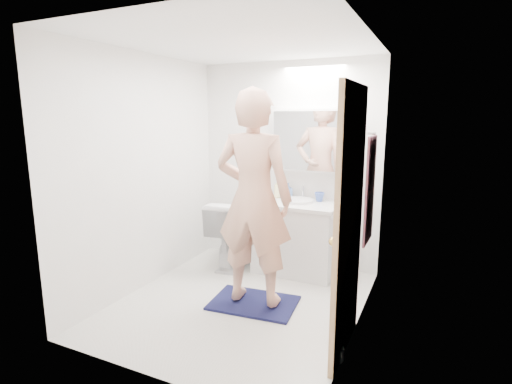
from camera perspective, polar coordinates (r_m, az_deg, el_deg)
The scene contains 23 objects.
floor at distance 3.97m, azimuth -2.26°, elevation -15.62°, with size 2.50×2.50×0.00m, color silver.
ceiling at distance 3.61m, azimuth -2.57°, elevation 20.88°, with size 2.50×2.50×0.00m, color white.
wall_back at distance 4.73m, azimuth 4.60°, elevation 3.92°, with size 2.50×2.50×0.00m, color white.
wall_front at distance 2.58m, azimuth -15.32°, elevation -2.37°, with size 2.50×2.50×0.00m, color white.
wall_left at distance 4.22m, azimuth -15.80°, elevation 2.67°, with size 2.50×2.50×0.00m, color white.
wall_right at distance 3.25m, azimuth 15.07°, elevation 0.35°, with size 2.50×2.50×0.00m, color white.
vanity_cabinet at distance 4.57m, azimuth 5.78°, elevation -6.77°, with size 0.90×0.55×0.78m, color silver.
countertop at distance 4.46m, azimuth 5.88°, elevation -1.75°, with size 0.95×0.58×0.04m, color white.
sink_basin at distance 4.48m, azimuth 6.01°, elevation -1.23°, with size 0.36×0.36×0.03m, color white.
faucet at distance 4.65m, azimuth 6.80°, elevation -0.00°, with size 0.02×0.02×0.16m, color silver.
medicine_cabinet at distance 4.54m, azimuth 7.90°, elevation 7.35°, with size 0.88×0.14×0.70m, color white.
mirror_panel at distance 4.47m, azimuth 7.60°, elevation 7.30°, with size 0.84×0.01×0.66m, color silver.
toilet at distance 4.76m, azimuth -3.28°, elevation -5.85°, with size 0.45×0.79×0.81m, color white.
bath_rug at distance 3.93m, azimuth -0.32°, elevation -15.73°, with size 0.80×0.55×0.02m, color #151541.
person at distance 3.59m, azimuth -0.34°, elevation -0.98°, with size 0.72×0.47×1.97m, color #DA9E83.
door at distance 2.96m, azimuth 13.29°, elevation -4.55°, with size 0.04×0.80×2.00m, color tan.
door_knob at distance 2.70m, azimuth 11.07°, elevation -7.07°, with size 0.06×0.06×0.06m, color gold.
towel at distance 3.81m, azimuth 16.14°, elevation 0.27°, with size 0.02×0.42×1.00m, color #121A3A.
towel_hook at distance 3.75m, azimuth 16.37°, elevation 8.12°, with size 0.02×0.02×0.07m, color silver.
soap_bottle_a at distance 4.68m, azimuth 3.09°, elevation 0.48°, with size 0.08×0.08×0.22m, color beige.
soap_bottle_b at distance 4.66m, azimuth 4.68°, elevation 0.21°, with size 0.08×0.08×0.18m, color #5071AB.
toothbrush_cup at distance 4.54m, azimuth 9.15°, elevation -0.70°, with size 0.11×0.11×0.10m, color #3D5BB9.
toilet_paper_roll at distance 3.20m, azimuth 11.54°, elevation -21.92°, with size 0.11×0.11×0.10m, color white.
Camera 1 is at (1.64, -3.15, 1.78)m, focal length 27.67 mm.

